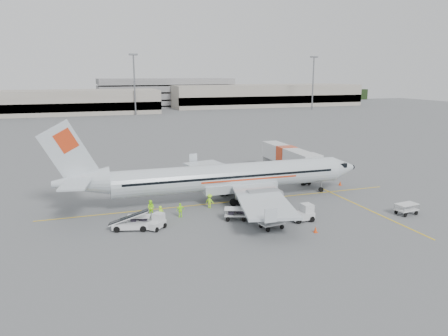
{
  "coord_description": "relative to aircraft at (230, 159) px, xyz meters",
  "views": [
    {
      "loc": [
        -17.2,
        -47.86,
        15.27
      ],
      "look_at": [
        0.0,
        2.0,
        3.8
      ],
      "focal_mm": 35.0,
      "sensor_mm": 36.0,
      "label": 1
    }
  ],
  "objects": [
    {
      "name": "ground",
      "position": [
        -0.28,
        -0.54,
        -5.16
      ],
      "size": [
        360.0,
        360.0,
        0.0
      ],
      "primitive_type": "plane",
      "color": "#56595B"
    },
    {
      "name": "stripe_lead",
      "position": [
        -0.28,
        -0.54,
        -5.15
      ],
      "size": [
        44.0,
        0.2,
        0.01
      ],
      "primitive_type": "cube",
      "color": "yellow",
      "rests_on": "ground"
    },
    {
      "name": "stripe_cross",
      "position": [
        13.72,
        -8.54,
        -5.15
      ],
      "size": [
        0.2,
        20.0,
        0.01
      ],
      "primitive_type": "cube",
      "color": "yellow",
      "rests_on": "ground"
    },
    {
      "name": "terminal_west",
      "position": [
        -40.28,
        129.46,
        -0.66
      ],
      "size": [
        110.0,
        22.0,
        9.0
      ],
      "primitive_type": null,
      "color": "gray",
      "rests_on": "ground"
    },
    {
      "name": "terminal_east",
      "position": [
        69.72,
        144.46,
        -0.16
      ],
      "size": [
        90.0,
        26.0,
        10.0
      ],
      "primitive_type": null,
      "color": "gray",
      "rests_on": "ground"
    },
    {
      "name": "parking_garage",
      "position": [
        24.72,
        159.46,
        1.84
      ],
      "size": [
        62.0,
        24.0,
        14.0
      ],
      "primitive_type": null,
      "color": "slate",
      "rests_on": "ground"
    },
    {
      "name": "treeline",
      "position": [
        -0.28,
        174.46,
        -2.16
      ],
      "size": [
        300.0,
        3.0,
        6.0
      ],
      "primitive_type": null,
      "color": "black",
      "rests_on": "ground"
    },
    {
      "name": "mast_center",
      "position": [
        4.72,
        117.46,
        5.84
      ],
      "size": [
        3.2,
        1.2,
        22.0
      ],
      "primitive_type": null,
      "color": "slate",
      "rests_on": "ground"
    },
    {
      "name": "mast_east",
      "position": [
        79.72,
        117.46,
        5.84
      ],
      "size": [
        3.2,
        1.2,
        22.0
      ],
      "primitive_type": null,
      "color": "slate",
      "rests_on": "ground"
    },
    {
      "name": "aircraft",
      "position": [
        0.0,
        0.0,
        0.0
      ],
      "size": [
        37.91,
        29.96,
        10.31
      ],
      "primitive_type": null,
      "rotation": [
        0.0,
        0.0,
        -0.02
      ],
      "color": "silver",
      "rests_on": "ground"
    },
    {
      "name": "jet_bridge",
      "position": [
        12.61,
        9.82,
        -2.92
      ],
      "size": [
        3.33,
        17.09,
        4.48
      ],
      "primitive_type": null,
      "rotation": [
        0.0,
        0.0,
        -0.01
      ],
      "color": "silver",
      "rests_on": "ground"
    },
    {
      "name": "belt_loader",
      "position": [
        -12.81,
        -6.43,
        -3.87
      ],
      "size": [
        5.05,
        2.99,
        2.57
      ],
      "primitive_type": null,
      "rotation": [
        0.0,
        0.0,
        -0.27
      ],
      "color": "silver",
      "rests_on": "ground"
    },
    {
      "name": "tug_fore",
      "position": [
        4.64,
        -9.64,
        -4.25
      ],
      "size": [
        2.37,
        1.4,
        1.81
      ],
      "primitive_type": null,
      "rotation": [
        0.0,
        0.0,
        0.02
      ],
      "color": "silver",
      "rests_on": "ground"
    },
    {
      "name": "tug_mid",
      "position": [
        1.57,
        -7.82,
        -4.28
      ],
      "size": [
        2.4,
        1.53,
        1.76
      ],
      "primitive_type": null,
      "rotation": [
        0.0,
        0.0,
        -0.1
      ],
      "color": "silver",
      "rests_on": "ground"
    },
    {
      "name": "tug_aft",
      "position": [
        -10.41,
        -7.05,
        -4.39
      ],
      "size": [
        2.24,
        2.2,
        1.54
      ],
      "primitive_type": null,
      "rotation": [
        0.0,
        0.0,
        0.75
      ],
      "color": "silver",
      "rests_on": "ground"
    },
    {
      "name": "cart_loaded_a",
      "position": [
        -1.85,
        -6.98,
        -4.52
      ],
      "size": [
        2.79,
        2.22,
        1.27
      ],
      "primitive_type": null,
      "rotation": [
        0.0,
        0.0,
        -0.36
      ],
      "color": "silver",
      "rests_on": "ground"
    },
    {
      "name": "cart_loaded_b",
      "position": [
        -11.96,
        -5.92,
        -4.55
      ],
      "size": [
        2.59,
        1.94,
        1.21
      ],
      "primitive_type": null,
      "rotation": [
        0.0,
        0.0,
        -0.27
      ],
      "color": "silver",
      "rests_on": "ground"
    },
    {
      "name": "cart_empty_a",
      "position": [
        0.58,
        -10.69,
        -4.53
      ],
      "size": [
        2.58,
        1.74,
        1.26
      ],
      "primitive_type": null,
      "rotation": [
        0.0,
        0.0,
        0.14
      ],
      "color": "silver",
      "rests_on": "ground"
    },
    {
      "name": "cart_empty_b",
      "position": [
        16.57,
        -11.46,
        -4.53
      ],
      "size": [
        2.57,
        1.71,
        1.26
      ],
      "primitive_type": null,
      "rotation": [
        0.0,
        0.0,
        0.12
      ],
      "color": "silver",
      "rests_on": "ground"
    },
    {
      "name": "cone_nose",
      "position": [
        17.02,
        1.97,
        -4.83
      ],
      "size": [
        0.4,
        0.4,
        0.65
      ],
      "primitive_type": "cone",
      "color": "#E5400E",
      "rests_on": "ground"
    },
    {
      "name": "cone_port",
      "position": [
        -2.77,
        13.25,
        -4.85
      ],
      "size": [
        0.37,
        0.37,
        0.61
      ],
      "primitive_type": "cone",
      "color": "#E5400E",
      "rests_on": "ground"
    },
    {
      "name": "cone_stbd",
      "position": [
        4.2,
        -13.09,
        -4.84
      ],
      "size": [
        0.38,
        0.38,
        0.62
      ],
      "primitive_type": "cone",
      "color": "#E5400E",
      "rests_on": "ground"
    },
    {
      "name": "crew_a",
      "position": [
        -9.58,
        -5.41,
        -4.23
      ],
      "size": [
        0.81,
        0.74,
        1.85
      ],
      "primitive_type": "imported",
      "rotation": [
        0.0,
        0.0,
        0.58
      ],
      "color": "#9CE91A",
      "rests_on": "ground"
    },
    {
      "name": "crew_b",
      "position": [
        -10.15,
        -2.68,
        -4.28
      ],
      "size": [
        1.08,
        1.05,
        1.75
      ],
      "primitive_type": "imported",
      "rotation": [
        0.0,
        0.0,
        -0.69
      ],
      "color": "#9CE91A",
      "rests_on": "ground"
    },
    {
      "name": "crew_c",
      "position": [
        -3.22,
        -2.04,
        -4.34
      ],
      "size": [
        1.14,
        1.2,
        1.63
      ],
      "primitive_type": "imported",
      "rotation": [
        0.0,
        0.0,
        2.26
      ],
      "color": "#9CE91A",
      "rests_on": "ground"
    },
    {
      "name": "crew_d",
      "position": [
        -7.25,
        -4.29,
        -4.36
      ],
      "size": [
        0.94,
        0.39,
        1.6
      ],
      "primitive_type": "imported",
      "rotation": [
        0.0,
        0.0,
        3.14
      ],
      "color": "#9CE91A",
      "rests_on": "ground"
    }
  ]
}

